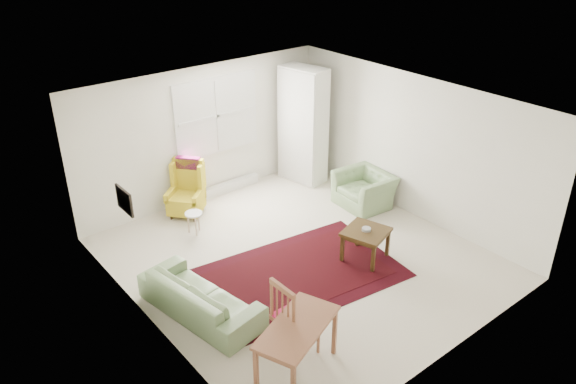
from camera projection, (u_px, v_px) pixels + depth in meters
room at (293, 181)px, 8.40m from camera, size 5.04×5.54×2.51m
rug at (298, 273)px, 8.42m from camera, size 3.21×2.30×0.03m
sofa at (200, 290)px, 7.47m from camera, size 1.02×1.94×0.75m
armchair at (365, 186)px, 10.23m from camera, size 0.92×1.03×0.75m
wingback_chair at (185, 189)px, 9.84m from camera, size 0.85×0.84×1.01m
coffee_table at (365, 244)px, 8.70m from camera, size 0.79×0.79×0.51m
stool at (194, 223)px, 9.41m from camera, size 0.35×0.35×0.39m
cabinet at (303, 125)px, 10.88m from camera, size 0.64×0.99×2.28m
desk at (297, 350)px, 6.49m from camera, size 1.25×0.94×0.71m
desk_chair at (296, 316)px, 6.74m from camera, size 0.48×0.48×1.09m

